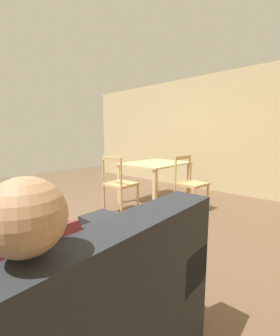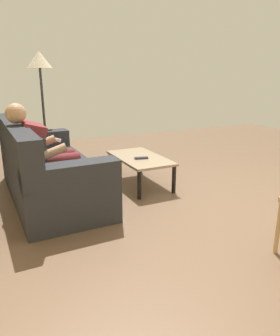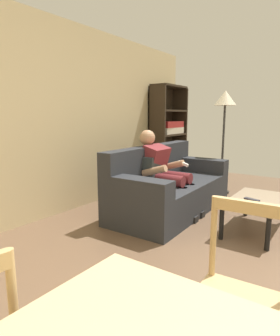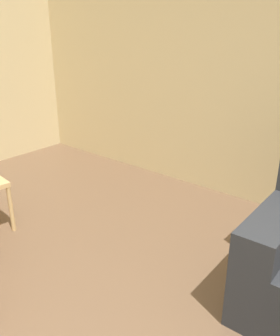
{
  "view_description": "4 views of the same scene",
  "coord_description": "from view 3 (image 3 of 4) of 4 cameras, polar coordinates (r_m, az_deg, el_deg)",
  "views": [
    {
      "loc": [
        1.31,
        2.74,
        1.23
      ],
      "look_at": [
        -0.34,
        1.27,
        0.9
      ],
      "focal_mm": 23.57,
      "sensor_mm": 36.0,
      "label": 1
    },
    {
      "loc": [
        -2.47,
        2.48,
        1.43
      ],
      "look_at": [
        1.17,
        0.7,
        0.22
      ],
      "focal_mm": 34.71,
      "sensor_mm": 36.0,
      "label": 2
    },
    {
      "loc": [
        -2.21,
        -0.06,
        1.31
      ],
      "look_at": [
        -0.34,
        1.27,
        0.9
      ],
      "focal_mm": 31.13,
      "sensor_mm": 36.0,
      "label": 3
    },
    {
      "loc": [
        0.89,
        -0.22,
        1.66
      ],
      "look_at": [
        -0.34,
        1.27,
        0.9
      ],
      "focal_mm": 38.05,
      "sensor_mm": 36.0,
      "label": 4
    }
  ],
  "objects": [
    {
      "name": "floor_lamp",
      "position": [
        5.1,
        16.29,
        11.34
      ],
      "size": [
        0.36,
        0.36,
        1.72
      ],
      "color": "black",
      "rests_on": "ground_plane"
    },
    {
      "name": "couch",
      "position": [
        4.08,
        5.54,
        -3.85
      ],
      "size": [
        2.06,
        0.94,
        0.9
      ],
      "color": "#282B30",
      "rests_on": "ground_plane"
    },
    {
      "name": "coffee_table",
      "position": [
        3.6,
        21.81,
        -6.43
      ],
      "size": [
        1.0,
        0.55,
        0.37
      ],
      "color": "gray",
      "rests_on": "ground_plane"
    },
    {
      "name": "tv_remote",
      "position": [
        3.51,
        21.06,
        -5.84
      ],
      "size": [
        0.09,
        0.18,
        0.02
      ],
      "primitive_type": "cube",
      "rotation": [
        0.0,
        0.0,
        2.88
      ],
      "color": "#2D2D38",
      "rests_on": "coffee_table"
    },
    {
      "name": "wall_back",
      "position": [
        3.85,
        -19.9,
        8.97
      ],
      "size": [
        6.91,
        0.12,
        2.54
      ],
      "primitive_type": "cube",
      "color": "#D1BC8C",
      "rests_on": "ground_plane"
    },
    {
      "name": "person_lounging",
      "position": [
        3.93,
        4.42,
        -0.51
      ],
      "size": [
        0.6,
        0.92,
        1.12
      ],
      "color": "maroon",
      "rests_on": "ground_plane"
    },
    {
      "name": "bookshelf",
      "position": [
        5.86,
        5.46,
        4.97
      ],
      "size": [
        0.92,
        0.36,
        1.89
      ],
      "color": "#2D2319",
      "rests_on": "ground_plane"
    },
    {
      "name": "dining_chair_facing_couch",
      "position": [
        1.52,
        19.12,
        -24.31
      ],
      "size": [
        0.44,
        0.44,
        0.91
      ],
      "color": "tan",
      "rests_on": "ground_plane"
    }
  ]
}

